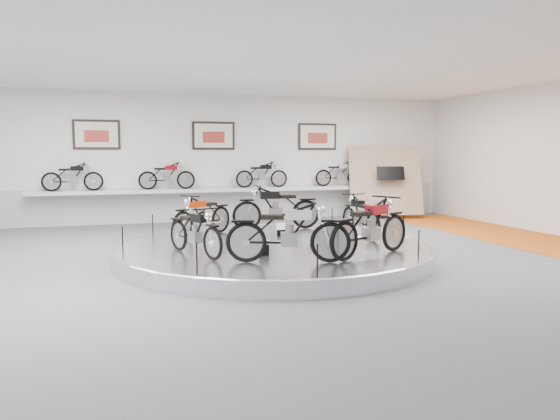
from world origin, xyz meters
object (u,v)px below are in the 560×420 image
object	(u,v)px
shelf	(216,190)
bike_f	(371,227)
display_platform	(273,252)
bike_e	(288,232)
bike_a	(361,216)
bike_c	(202,215)
bike_b	(277,207)
bike_d	(195,231)

from	to	relation	value
shelf	bike_f	size ratio (longest dim) A/B	6.03
display_platform	bike_e	size ratio (longest dim) A/B	3.56
bike_a	bike_c	bearing A→B (deg)	71.89
shelf	bike_b	xyz separation A→B (m)	(0.70, -4.30, -0.16)
bike_e	bike_f	distance (m)	1.60
bike_f	bike_b	bearing A→B (deg)	73.43
bike_b	bike_e	bearing A→B (deg)	79.62
bike_f	display_platform	bearing A→B (deg)	102.11
bike_c	bike_a	bearing A→B (deg)	121.61
display_platform	bike_c	distance (m)	2.07
bike_b	bike_f	world-z (taller)	bike_b
shelf	bike_c	bearing A→B (deg)	-103.87
shelf	bike_b	distance (m)	4.36
shelf	bike_c	xyz separation A→B (m)	(-1.19, -4.83, -0.23)
bike_b	bike_c	size ratio (longest dim) A/B	1.14
display_platform	bike_a	xyz separation A→B (m)	(2.15, 0.44, 0.62)
shelf	bike_f	world-z (taller)	bike_f
bike_f	bike_e	bearing A→B (deg)	158.27
bike_b	bike_d	size ratio (longest dim) A/B	1.20
shelf	bike_a	bearing A→B (deg)	-70.16
bike_c	bike_d	bearing A→B (deg)	37.79
bike_a	bike_b	size ratio (longest dim) A/B	0.87
display_platform	shelf	xyz separation A→B (m)	(0.00, 6.40, 0.85)
bike_a	bike_e	xyz separation A→B (m)	(-2.42, -2.25, 0.06)
shelf	bike_f	distance (m)	8.20
bike_d	bike_e	world-z (taller)	bike_e
bike_d	bike_f	distance (m)	3.18
bike_e	display_platform	bearing A→B (deg)	99.55
shelf	display_platform	bearing A→B (deg)	-90.00
shelf	bike_d	xyz separation A→B (m)	(-1.69, -7.09, -0.25)
bike_b	bike_f	distance (m)	3.85
bike_a	bike_d	bearing A→B (deg)	106.97
shelf	bike_e	bearing A→B (deg)	-91.89
display_platform	bike_a	distance (m)	2.28
bike_b	bike_e	world-z (taller)	bike_b
bike_b	bike_d	bearing A→B (deg)	52.97
bike_a	bike_b	distance (m)	2.20
display_platform	bike_b	world-z (taller)	bike_b
bike_d	bike_f	bearing A→B (deg)	49.79
bike_c	bike_b	bearing A→B (deg)	155.93
bike_f	shelf	bearing A→B (deg)	73.34
display_platform	bike_d	xyz separation A→B (m)	(-1.69, -0.69, 0.60)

